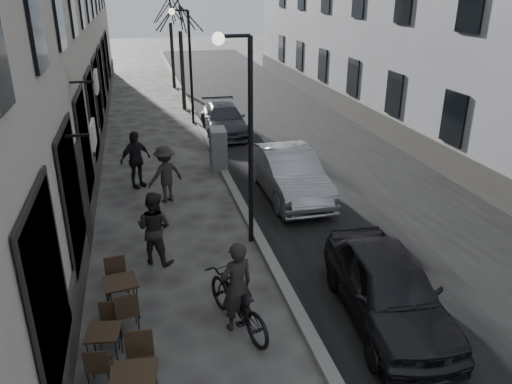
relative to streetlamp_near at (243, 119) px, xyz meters
name	(u,v)px	position (x,y,z in m)	size (l,w,h in m)	color
road	(284,129)	(4.02, 10.00, -3.16)	(7.30, 60.00, 0.00)	black
kerb	(204,133)	(0.37, 10.00, -3.10)	(0.25, 60.00, 0.12)	gray
streetlamp_near	(243,119)	(0.00, 0.00, 0.00)	(0.90, 0.28, 5.09)	black
streetlamp_far	(186,54)	(0.00, 12.00, 0.00)	(0.90, 0.28, 5.09)	black
tree_near	(179,15)	(0.07, 15.00, 1.50)	(2.40, 2.40, 5.70)	black
tree_far	(170,9)	(0.07, 21.00, 1.50)	(2.40, 2.40, 5.70)	black
bistro_set_b	(105,344)	(-3.23, -3.75, -2.75)	(0.62, 1.39, 0.80)	#312315
bistro_set_c	(122,294)	(-2.96, -2.40, -2.70)	(0.71, 1.57, 0.90)	#312315
utility_cabinet	(218,149)	(0.27, 5.49, -2.43)	(0.53, 0.97, 1.45)	slate
bicycle	(237,302)	(-0.86, -3.29, -2.61)	(0.73, 2.08, 1.10)	black
cyclist_rider	(237,286)	(-0.86, -3.29, -2.26)	(0.65, 0.43, 1.79)	black
pedestrian_near	(154,228)	(-2.21, -0.48, -2.28)	(0.85, 0.66, 1.75)	black
pedestrian_mid	(165,174)	(-1.71, 3.05, -2.30)	(1.11, 0.64, 1.72)	#2C2826
pedestrian_far	(136,160)	(-2.54, 4.43, -2.24)	(1.08, 0.45, 1.84)	black
car_near	(388,288)	(1.98, -3.72, -2.46)	(1.65, 4.10, 1.40)	black
car_mid	(289,173)	(1.96, 2.60, -2.43)	(1.55, 4.44, 1.46)	#999AA1
car_far	(224,119)	(1.28, 9.97, -2.54)	(1.73, 4.25, 1.23)	#33353D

